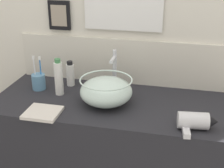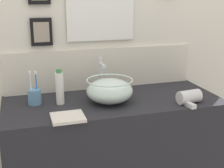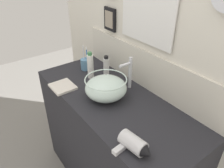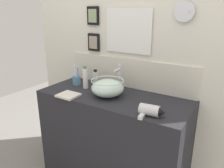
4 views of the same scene
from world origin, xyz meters
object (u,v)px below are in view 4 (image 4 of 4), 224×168
(spray_bottle, at_px, (96,78))
(faucet, at_px, (119,76))
(hand_towel, at_px, (68,95))
(soap_dispenser, at_px, (85,78))
(glass_bowl_sink, at_px, (108,88))
(toothbrush_cup, at_px, (77,80))
(hair_drier, at_px, (151,111))

(spray_bottle, bearing_deg, faucet, 0.83)
(hand_towel, bearing_deg, soap_dispenser, 91.17)
(hand_towel, bearing_deg, spray_bottle, 87.92)
(glass_bowl_sink, xyz_separation_m, spray_bottle, (-0.26, 0.19, -0.00))
(toothbrush_cup, bearing_deg, soap_dispenser, -15.09)
(hair_drier, bearing_deg, spray_bottle, 154.63)
(glass_bowl_sink, height_order, hair_drier, glass_bowl_sink)
(hair_drier, height_order, hand_towel, hair_drier)
(hand_towel, bearing_deg, faucet, 53.37)
(glass_bowl_sink, distance_m, soap_dispenser, 0.29)
(glass_bowl_sink, height_order, soap_dispenser, soap_dispenser)
(glass_bowl_sink, bearing_deg, hair_drier, -18.41)
(faucet, xyz_separation_m, hair_drier, (0.45, -0.34, -0.09))
(toothbrush_cup, relative_size, soap_dispenser, 0.96)
(spray_bottle, distance_m, hand_towel, 0.37)
(hair_drier, height_order, spray_bottle, spray_bottle)
(hair_drier, bearing_deg, toothbrush_cup, 164.29)
(glass_bowl_sink, relative_size, toothbrush_cup, 1.37)
(toothbrush_cup, bearing_deg, hair_drier, -15.71)
(spray_bottle, bearing_deg, soap_dispenser, -97.91)
(hair_drier, distance_m, soap_dispenser, 0.76)
(glass_bowl_sink, relative_size, faucet, 1.17)
(hair_drier, height_order, soap_dispenser, soap_dispenser)
(spray_bottle, bearing_deg, toothbrush_cup, -149.79)
(spray_bottle, distance_m, soap_dispenser, 0.13)
(glass_bowl_sink, relative_size, hair_drier, 1.47)
(glass_bowl_sink, distance_m, hair_drier, 0.47)
(hair_drier, xyz_separation_m, toothbrush_cup, (-0.87, 0.24, 0.01))
(glass_bowl_sink, xyz_separation_m, faucet, (0.00, 0.19, 0.06))
(spray_bottle, xyz_separation_m, hand_towel, (-0.01, -0.36, -0.06))
(toothbrush_cup, relative_size, spray_bottle, 1.33)
(glass_bowl_sink, bearing_deg, faucet, 90.00)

